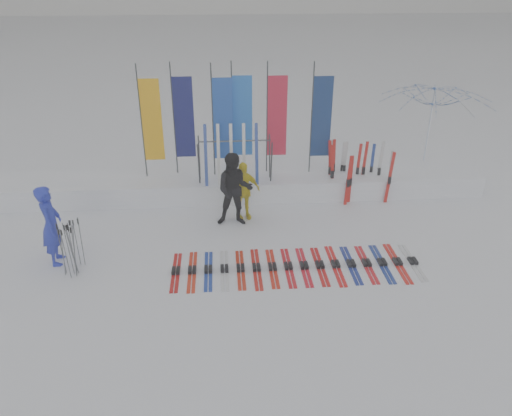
{
  "coord_description": "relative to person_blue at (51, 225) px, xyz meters",
  "views": [
    {
      "loc": [
        -0.58,
        -8.87,
        6.21
      ],
      "look_at": [
        0.2,
        1.6,
        1.0
      ],
      "focal_mm": 35.0,
      "sensor_mm": 36.0,
      "label": 1
    }
  ],
  "objects": [
    {
      "name": "upright_skis",
      "position": [
        7.65,
        3.11,
        -0.18
      ],
      "size": [
        1.7,
        1.18,
        1.64
      ],
      "color": "red",
      "rests_on": "ground"
    },
    {
      "name": "person_blue",
      "position": [
        0.0,
        0.0,
        0.0
      ],
      "size": [
        0.54,
        0.75,
        1.89
      ],
      "primitive_type": "imported",
      "rotation": [
        0.0,
        0.0,
        1.71
      ],
      "color": "#202DBA",
      "rests_on": "ground"
    },
    {
      "name": "ski_row",
      "position": [
        5.43,
        -0.66,
        -0.91
      ],
      "size": [
        5.56,
        1.69,
        0.07
      ],
      "color": "#B40E0F",
      "rests_on": "ground"
    },
    {
      "name": "person_black",
      "position": [
        4.13,
        1.55,
        0.03
      ],
      "size": [
        0.99,
        0.8,
        1.94
      ],
      "primitive_type": "imported",
      "rotation": [
        0.0,
        0.0,
        -0.07
      ],
      "color": "black",
      "rests_on": "ground"
    },
    {
      "name": "ground",
      "position": [
        4.4,
        -1.19,
        -0.95
      ],
      "size": [
        120.0,
        120.0,
        0.0
      ],
      "primitive_type": "plane",
      "color": "white",
      "rests_on": "ground"
    },
    {
      "name": "feather_flags",
      "position": [
        4.18,
        3.63,
        1.3
      ],
      "size": [
        5.34,
        0.28,
        3.2
      ],
      "color": "#383A3F",
      "rests_on": "ground"
    },
    {
      "name": "ski_rack",
      "position": [
        4.2,
        3.01,
        0.44
      ],
      "size": [
        2.04,
        0.8,
        1.23
      ],
      "color": "#383A3F",
      "rests_on": "ground"
    },
    {
      "name": "person_yellow",
      "position": [
        4.35,
        1.87,
        -0.15
      ],
      "size": [
        1.0,
        0.61,
        1.59
      ],
      "primitive_type": "imported",
      "rotation": [
        0.0,
        0.0,
        0.25
      ],
      "color": "yellow",
      "rests_on": "ground"
    },
    {
      "name": "snow_bank",
      "position": [
        4.4,
        3.41,
        -0.65
      ],
      "size": [
        14.0,
        1.6,
        0.6
      ],
      "primitive_type": "cube",
      "color": "white",
      "rests_on": "ground"
    },
    {
      "name": "tent_canopy",
      "position": [
        10.2,
        4.12,
        0.58
      ],
      "size": [
        4.26,
        4.3,
        3.04
      ],
      "primitive_type": "imported",
      "rotation": [
        0.0,
        0.0,
        0.34
      ],
      "color": "white",
      "rests_on": "ground"
    },
    {
      "name": "pole_cluster",
      "position": [
        0.49,
        -0.46,
        -0.34
      ],
      "size": [
        0.37,
        0.64,
        1.26
      ],
      "color": "#595B60",
      "rests_on": "ground"
    }
  ]
}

